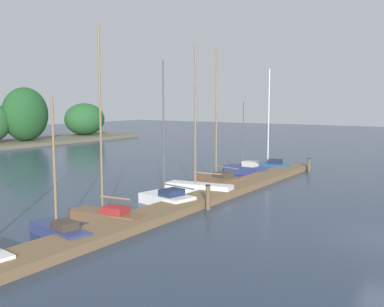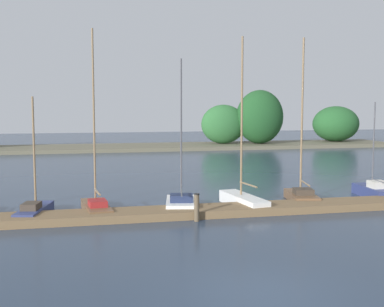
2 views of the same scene
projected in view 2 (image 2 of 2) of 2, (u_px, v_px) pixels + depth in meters
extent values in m
plane|color=#28384C|center=(261.00, 295.00, 12.60)|extent=(160.00, 160.00, 0.00)
cube|color=brown|center=(186.00, 212.00, 21.72)|extent=(31.07, 1.80, 0.35)
cube|color=#66604C|center=(124.00, 147.00, 55.27)|extent=(64.97, 8.00, 0.40)
ellipsoid|color=#1E4C23|center=(260.00, 117.00, 58.07)|extent=(5.71, 4.55, 6.39)
ellipsoid|color=#235628|center=(336.00, 124.00, 61.84)|extent=(5.96, 5.07, 4.48)
ellipsoid|color=#2D6633|center=(223.00, 124.00, 58.10)|extent=(5.39, 3.36, 4.65)
cube|color=navy|center=(34.00, 212.00, 21.50)|extent=(1.54, 3.27, 0.43)
cube|color=navy|center=(44.00, 206.00, 22.91)|extent=(0.65, 0.87, 0.37)
cube|color=#3D3328|center=(31.00, 206.00, 21.07)|extent=(0.86, 1.06, 0.28)
cylinder|color=#7F6647|center=(34.00, 152.00, 21.47)|extent=(0.09, 0.09, 4.87)
cube|color=brown|center=(96.00, 209.00, 22.24)|extent=(1.40, 3.45, 0.42)
cube|color=brown|center=(92.00, 203.00, 23.66)|extent=(0.65, 0.90, 0.36)
cube|color=maroon|center=(98.00, 203.00, 21.81)|extent=(0.88, 1.09, 0.27)
cylinder|color=#7F6647|center=(94.00, 117.00, 22.07)|extent=(0.09, 0.09, 7.92)
cylinder|color=#7F6647|center=(97.00, 192.00, 21.76)|extent=(0.26, 1.50, 0.09)
cube|color=white|center=(181.00, 205.00, 22.83)|extent=(1.88, 2.98, 0.50)
cube|color=white|center=(181.00, 201.00, 24.07)|extent=(0.88, 0.82, 0.42)
cube|color=#1E2847|center=(181.00, 198.00, 22.45)|extent=(1.18, 1.01, 0.32)
cylinder|color=#4C4C51|center=(181.00, 130.00, 22.70)|extent=(0.08, 0.08, 6.56)
cylinder|color=#4C4C51|center=(181.00, 192.00, 21.98)|extent=(0.47, 2.16, 0.06)
cube|color=white|center=(244.00, 201.00, 23.50)|extent=(1.44, 3.78, 0.59)
cube|color=white|center=(229.00, 196.00, 25.05)|extent=(0.63, 0.98, 0.50)
cylinder|color=#7F6647|center=(242.00, 117.00, 23.36)|extent=(0.10, 0.10, 7.58)
cylinder|color=#7F6647|center=(248.00, 185.00, 22.97)|extent=(0.32, 1.67, 0.08)
cube|color=brown|center=(301.00, 197.00, 24.95)|extent=(1.79, 3.20, 0.45)
cube|color=brown|center=(295.00, 193.00, 26.30)|extent=(0.80, 0.87, 0.38)
cube|color=#3D3328|center=(303.00, 192.00, 24.53)|extent=(1.07, 1.07, 0.29)
cylinder|color=#7F6647|center=(302.00, 116.00, 24.77)|extent=(0.10, 0.10, 7.86)
cylinder|color=#7F6647|center=(305.00, 183.00, 24.25)|extent=(0.45, 1.86, 0.07)
cube|color=navy|center=(374.00, 192.00, 26.20)|extent=(1.35, 3.07, 0.56)
cube|color=navy|center=(362.00, 188.00, 27.52)|extent=(0.67, 0.79, 0.48)
cube|color=beige|center=(378.00, 184.00, 25.78)|extent=(0.91, 0.96, 0.37)
cylinder|color=#4C4C51|center=(374.00, 144.00, 26.17)|extent=(0.07, 0.07, 4.54)
cylinder|color=#4C4C51|center=(380.00, 182.00, 25.60)|extent=(0.21, 1.71, 0.07)
cylinder|color=brown|center=(197.00, 208.00, 20.65)|extent=(0.22, 0.22, 1.15)
cylinder|color=black|center=(197.00, 194.00, 20.59)|extent=(0.25, 0.25, 0.04)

